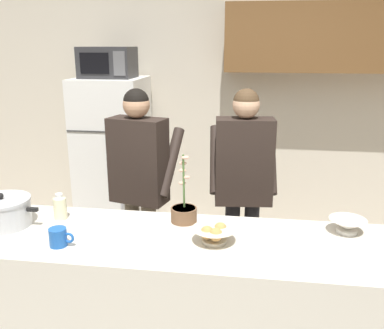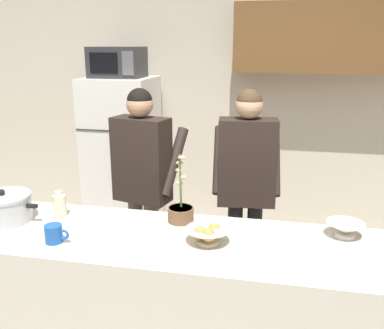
{
  "view_description": "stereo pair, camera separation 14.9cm",
  "coord_description": "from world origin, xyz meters",
  "px_view_note": "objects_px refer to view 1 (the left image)",
  "views": [
    {
      "loc": [
        0.37,
        -2.0,
        1.91
      ],
      "look_at": [
        0.0,
        0.55,
        1.17
      ],
      "focal_mm": 39.31,
      "sensor_mm": 36.0,
      "label": 1
    },
    {
      "loc": [
        0.51,
        -1.97,
        1.91
      ],
      "look_at": [
        0.0,
        0.55,
        1.17
      ],
      "focal_mm": 39.31,
      "sensor_mm": 36.0,
      "label": 2
    }
  ],
  "objects_px": {
    "person_by_sink": "(244,173)",
    "cooking_pot": "(2,212)",
    "refrigerator": "(114,160)",
    "potted_orchid": "(185,211)",
    "coffee_mug": "(59,237)",
    "microwave": "(108,62)",
    "person_near_pot": "(139,172)",
    "empty_bowl": "(347,225)",
    "bottle_near_edge": "(60,206)",
    "bread_bowl": "(214,234)"
  },
  "relations": [
    {
      "from": "person_by_sink",
      "to": "potted_orchid",
      "type": "bearing_deg",
      "value": -114.05
    },
    {
      "from": "bread_bowl",
      "to": "microwave",
      "type": "bearing_deg",
      "value": 122.23
    },
    {
      "from": "empty_bowl",
      "to": "potted_orchid",
      "type": "distance_m",
      "value": 0.9
    },
    {
      "from": "cooking_pot",
      "to": "refrigerator",
      "type": "bearing_deg",
      "value": 88.88
    },
    {
      "from": "microwave",
      "to": "coffee_mug",
      "type": "distance_m",
      "value": 2.18
    },
    {
      "from": "refrigerator",
      "to": "cooking_pot",
      "type": "distance_m",
      "value": 1.84
    },
    {
      "from": "cooking_pot",
      "to": "coffee_mug",
      "type": "distance_m",
      "value": 0.47
    },
    {
      "from": "refrigerator",
      "to": "potted_orchid",
      "type": "height_order",
      "value": "refrigerator"
    },
    {
      "from": "person_near_pot",
      "to": "empty_bowl",
      "type": "distance_m",
      "value": 1.49
    },
    {
      "from": "empty_bowl",
      "to": "coffee_mug",
      "type": "bearing_deg",
      "value": -166.07
    },
    {
      "from": "person_by_sink",
      "to": "refrigerator",
      "type": "bearing_deg",
      "value": 144.76
    },
    {
      "from": "microwave",
      "to": "bread_bowl",
      "type": "bearing_deg",
      "value": -57.77
    },
    {
      "from": "bread_bowl",
      "to": "potted_orchid",
      "type": "xyz_separation_m",
      "value": [
        -0.19,
        0.25,
        0.01
      ]
    },
    {
      "from": "cooking_pot",
      "to": "bread_bowl",
      "type": "distance_m",
      "value": 1.2
    },
    {
      "from": "microwave",
      "to": "empty_bowl",
      "type": "xyz_separation_m",
      "value": [
        1.87,
        -1.63,
        -0.78
      ]
    },
    {
      "from": "microwave",
      "to": "cooking_pot",
      "type": "height_order",
      "value": "microwave"
    },
    {
      "from": "refrigerator",
      "to": "bread_bowl",
      "type": "height_order",
      "value": "refrigerator"
    },
    {
      "from": "coffee_mug",
      "to": "empty_bowl",
      "type": "relative_size",
      "value": 0.66
    },
    {
      "from": "refrigerator",
      "to": "coffee_mug",
      "type": "bearing_deg",
      "value": -79.12
    },
    {
      "from": "cooking_pot",
      "to": "potted_orchid",
      "type": "distance_m",
      "value": 1.03
    },
    {
      "from": "microwave",
      "to": "empty_bowl",
      "type": "height_order",
      "value": "microwave"
    },
    {
      "from": "microwave",
      "to": "person_near_pot",
      "type": "relative_size",
      "value": 0.3
    },
    {
      "from": "potted_orchid",
      "to": "person_near_pot",
      "type": "bearing_deg",
      "value": 124.61
    },
    {
      "from": "refrigerator",
      "to": "coffee_mug",
      "type": "distance_m",
      "value": 2.06
    },
    {
      "from": "person_by_sink",
      "to": "empty_bowl",
      "type": "distance_m",
      "value": 0.94
    },
    {
      "from": "coffee_mug",
      "to": "empty_bowl",
      "type": "distance_m",
      "value": 1.53
    },
    {
      "from": "person_near_pot",
      "to": "bottle_near_edge",
      "type": "xyz_separation_m",
      "value": [
        -0.29,
        -0.7,
        -0.01
      ]
    },
    {
      "from": "microwave",
      "to": "potted_orchid",
      "type": "bearing_deg",
      "value": -58.79
    },
    {
      "from": "microwave",
      "to": "bread_bowl",
      "type": "xyz_separation_m",
      "value": [
        1.17,
        -1.85,
        -0.77
      ]
    },
    {
      "from": "person_by_sink",
      "to": "bread_bowl",
      "type": "relative_size",
      "value": 6.96
    },
    {
      "from": "microwave",
      "to": "bottle_near_edge",
      "type": "relative_size",
      "value": 3.09
    },
    {
      "from": "person_by_sink",
      "to": "bottle_near_edge",
      "type": "distance_m",
      "value": 1.3
    },
    {
      "from": "empty_bowl",
      "to": "bottle_near_edge",
      "type": "xyz_separation_m",
      "value": [
        -1.63,
        -0.04,
        0.03
      ]
    },
    {
      "from": "person_by_sink",
      "to": "potted_orchid",
      "type": "distance_m",
      "value": 0.78
    },
    {
      "from": "refrigerator",
      "to": "person_near_pot",
      "type": "distance_m",
      "value": 1.15
    },
    {
      "from": "refrigerator",
      "to": "person_by_sink",
      "type": "distance_m",
      "value": 1.6
    },
    {
      "from": "microwave",
      "to": "potted_orchid",
      "type": "xyz_separation_m",
      "value": [
        0.97,
        -1.61,
        -0.76
      ]
    },
    {
      "from": "cooking_pot",
      "to": "bread_bowl",
      "type": "bearing_deg",
      "value": -2.36
    },
    {
      "from": "cooking_pot",
      "to": "person_near_pot",
      "type": "bearing_deg",
      "value": 55.49
    },
    {
      "from": "cooking_pot",
      "to": "bottle_near_edge",
      "type": "relative_size",
      "value": 2.76
    },
    {
      "from": "person_by_sink",
      "to": "cooking_pot",
      "type": "distance_m",
      "value": 1.61
    },
    {
      "from": "bread_bowl",
      "to": "bottle_near_edge",
      "type": "bearing_deg",
      "value": 168.73
    },
    {
      "from": "refrigerator",
      "to": "bottle_near_edge",
      "type": "xyz_separation_m",
      "value": [
        0.24,
        -1.69,
        0.19
      ]
    },
    {
      "from": "potted_orchid",
      "to": "refrigerator",
      "type": "bearing_deg",
      "value": 120.87
    },
    {
      "from": "refrigerator",
      "to": "potted_orchid",
      "type": "bearing_deg",
      "value": -59.13
    },
    {
      "from": "potted_orchid",
      "to": "empty_bowl",
      "type": "bearing_deg",
      "value": -1.48
    },
    {
      "from": "refrigerator",
      "to": "person_near_pot",
      "type": "bearing_deg",
      "value": -61.68
    },
    {
      "from": "person_near_pot",
      "to": "potted_orchid",
      "type": "relative_size",
      "value": 4.0
    },
    {
      "from": "potted_orchid",
      "to": "bottle_near_edge",
      "type": "bearing_deg",
      "value": -175.12
    },
    {
      "from": "empty_bowl",
      "to": "person_by_sink",
      "type": "bearing_deg",
      "value": 128.14
    }
  ]
}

